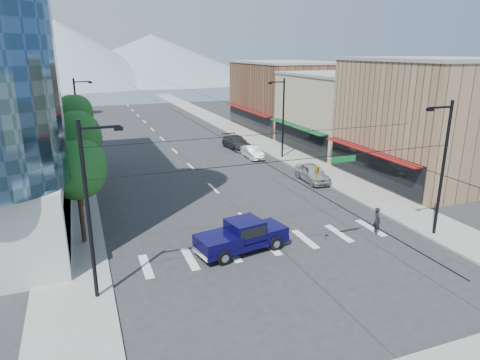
{
  "coord_description": "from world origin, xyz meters",
  "views": [
    {
      "loc": [
        -10.79,
        -21.07,
        11.93
      ],
      "look_at": [
        -0.36,
        6.34,
        3.0
      ],
      "focal_mm": 32.0,
      "sensor_mm": 36.0,
      "label": 1
    }
  ],
  "objects_px": {
    "pedestrian": "(377,220)",
    "parked_car_far": "(237,142)",
    "parked_car_near": "(312,173)",
    "pickup_truck": "(242,235)",
    "parked_car_mid": "(252,152)"
  },
  "relations": [
    {
      "from": "pedestrian",
      "to": "parked_car_near",
      "type": "xyz_separation_m",
      "value": [
        2.0,
        12.04,
        -0.1
      ]
    },
    {
      "from": "parked_car_mid",
      "to": "parked_car_far",
      "type": "distance_m",
      "value": 5.16
    },
    {
      "from": "pickup_truck",
      "to": "parked_car_mid",
      "type": "height_order",
      "value": "pickup_truck"
    },
    {
      "from": "pickup_truck",
      "to": "parked_car_far",
      "type": "relative_size",
      "value": 1.11
    },
    {
      "from": "parked_car_mid",
      "to": "parked_car_far",
      "type": "bearing_deg",
      "value": 91.48
    },
    {
      "from": "parked_car_mid",
      "to": "parked_car_far",
      "type": "relative_size",
      "value": 0.76
    },
    {
      "from": "parked_car_near",
      "to": "parked_car_mid",
      "type": "bearing_deg",
      "value": 103.23
    },
    {
      "from": "pickup_truck",
      "to": "parked_car_near",
      "type": "bearing_deg",
      "value": 33.91
    },
    {
      "from": "pickup_truck",
      "to": "pedestrian",
      "type": "height_order",
      "value": "pickup_truck"
    },
    {
      "from": "pickup_truck",
      "to": "pedestrian",
      "type": "bearing_deg",
      "value": -14.94
    },
    {
      "from": "pickup_truck",
      "to": "parked_car_near",
      "type": "distance_m",
      "value": 16.15
    },
    {
      "from": "pedestrian",
      "to": "parked_car_near",
      "type": "height_order",
      "value": "pedestrian"
    },
    {
      "from": "parked_car_mid",
      "to": "pickup_truck",
      "type": "bearing_deg",
      "value": -112.54
    },
    {
      "from": "pedestrian",
      "to": "parked_car_far",
      "type": "distance_m",
      "value": 27.73
    },
    {
      "from": "parked_car_near",
      "to": "parked_car_far",
      "type": "distance_m",
      "value": 15.79
    }
  ]
}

